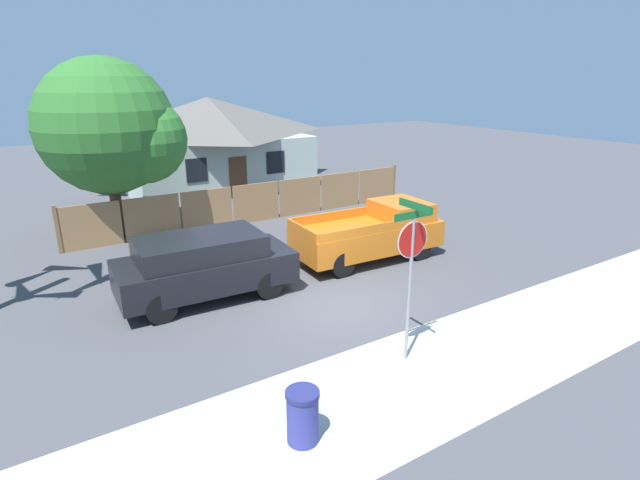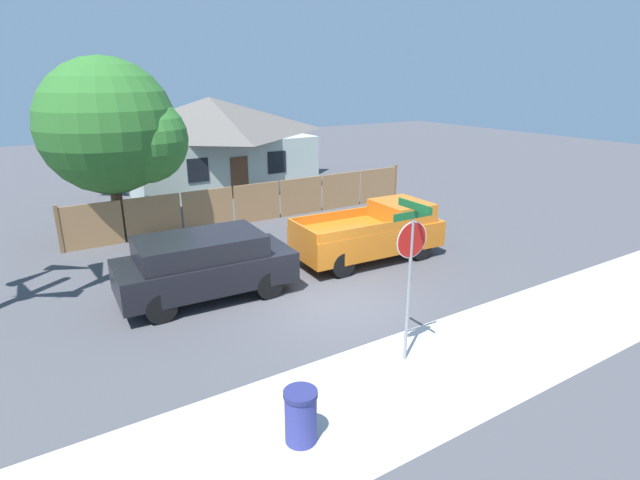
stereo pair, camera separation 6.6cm
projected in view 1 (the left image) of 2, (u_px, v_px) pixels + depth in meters
The scene contains 9 objects.
ground_plane at pixel (337, 305), 13.04m from camera, with size 80.00×80.00×0.00m, color #47474C.
sidewalk_strip at pixel (437, 370), 10.16m from camera, with size 36.00×3.20×0.01m.
wooden_fence at pixel (256, 202), 20.30m from camera, with size 14.69×0.12×1.67m.
house at pixel (210, 141), 26.49m from camera, with size 9.79×7.58×4.64m.
oak_tree at pixel (114, 130), 17.36m from camera, with size 4.94×4.71×6.37m.
red_suv at pixel (204, 264), 13.21m from camera, with size 4.68×2.23×1.74m.
orange_pickup at pixel (372, 233), 16.10m from camera, with size 4.89×2.19×1.78m.
stop_sign at pixel (412, 255), 9.84m from camera, with size 0.97×0.88×3.42m.
trash_bin at pixel (303, 416), 8.07m from camera, with size 0.56×0.56×0.94m.
Camera 1 is at (-6.75, -9.74, 5.73)m, focal length 28.00 mm.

